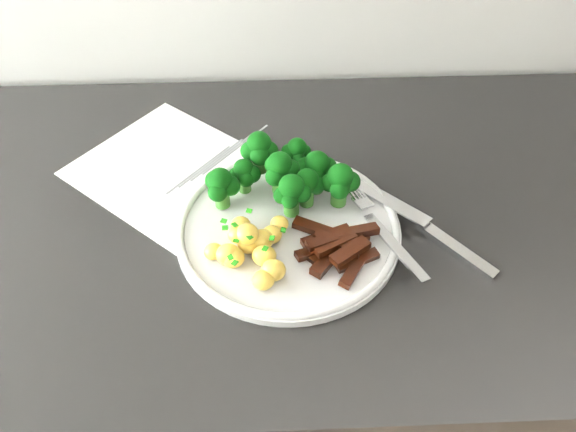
{
  "coord_description": "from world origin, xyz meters",
  "views": [
    {
      "loc": [
        -0.05,
        1.13,
        1.47
      ],
      "look_at": [
        -0.03,
        1.63,
        0.95
      ],
      "focal_mm": 35.69,
      "sensor_mm": 36.0,
      "label": 1
    }
  ],
  "objects": [
    {
      "name": "counter",
      "position": [
        -0.15,
        1.66,
        0.46
      ],
      "size": [
        2.45,
        0.61,
        0.92
      ],
      "color": "black",
      "rests_on": "ground"
    },
    {
      "name": "beef_strips",
      "position": [
        0.02,
        1.59,
        0.94
      ],
      "size": [
        0.11,
        0.11,
        0.03
      ],
      "color": "black",
      "rests_on": "plate"
    },
    {
      "name": "recipe_paper",
      "position": [
        -0.17,
        1.74,
        0.92
      ],
      "size": [
        0.37,
        0.36,
        0.0
      ],
      "color": "white",
      "rests_on": "counter"
    },
    {
      "name": "potatoes",
      "position": [
        -0.08,
        1.59,
        0.94
      ],
      "size": [
        0.1,
        0.11,
        0.04
      ],
      "color": "#ECC84A",
      "rests_on": "plate"
    },
    {
      "name": "fork",
      "position": [
        0.09,
        1.61,
        0.94
      ],
      "size": [
        0.09,
        0.19,
        0.02
      ],
      "color": "silver",
      "rests_on": "plate"
    },
    {
      "name": "plate",
      "position": [
        -0.03,
        1.63,
        0.93
      ],
      "size": [
        0.29,
        0.29,
        0.02
      ],
      "color": "silver",
      "rests_on": "counter"
    },
    {
      "name": "broccoli",
      "position": [
        -0.03,
        1.69,
        0.97
      ],
      "size": [
        0.2,
        0.12,
        0.07
      ],
      "color": "#2B631E",
      "rests_on": "plate"
    },
    {
      "name": "knife",
      "position": [
        0.15,
        1.61,
        0.93
      ],
      "size": [
        0.17,
        0.19,
        0.02
      ],
      "color": "silver",
      "rests_on": "plate"
    }
  ]
}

